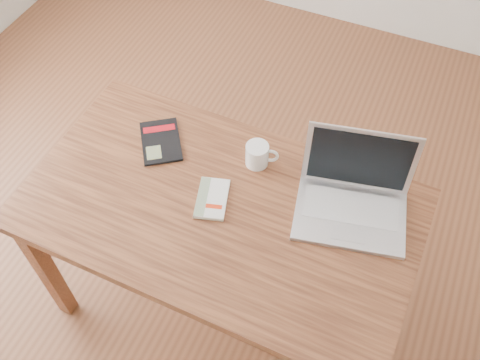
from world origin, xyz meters
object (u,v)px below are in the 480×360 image
at_px(desk, 220,220).
at_px(laptop, 353,196).
at_px(black_guidebook, 161,141).
at_px(white_guidebook, 212,199).
at_px(coffee_mug, 258,154).

bearing_deg(desk, laptop, 24.98).
height_order(desk, black_guidebook, black_guidebook).
height_order(black_guidebook, laptop, laptop).
distance_m(white_guidebook, black_guidebook, 0.33).
xyz_separation_m(desk, laptop, (0.41, 0.18, 0.14)).
bearing_deg(black_guidebook, desk, -62.91).
bearing_deg(laptop, desk, -167.92).
height_order(black_guidebook, coffee_mug, coffee_mug).
bearing_deg(coffee_mug, laptop, -24.49).
xyz_separation_m(black_guidebook, coffee_mug, (0.37, 0.05, 0.04)).
bearing_deg(black_guidebook, white_guidebook, -63.86).
distance_m(desk, black_guidebook, 0.38).
relative_size(desk, coffee_mug, 11.50).
bearing_deg(coffee_mug, desk, -119.09).
xyz_separation_m(desk, white_guidebook, (-0.03, 0.01, 0.10)).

